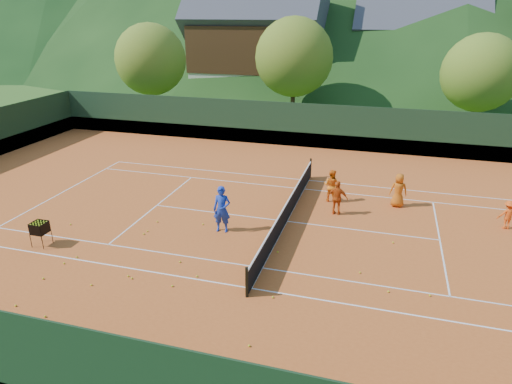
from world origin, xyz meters
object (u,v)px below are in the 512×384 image
(student_d, at_px, (508,215))
(student_b, at_px, (337,198))
(coach, at_px, (222,209))
(student_a, at_px, (331,185))
(tennis_net, at_px, (287,211))
(chalet_left, at_px, (257,42))
(chalet_mid, at_px, (416,49))
(student_c, at_px, (398,190))
(ball_hopper, at_px, (40,228))

(student_d, bearing_deg, student_b, -3.55)
(coach, xyz_separation_m, student_a, (3.97, 4.60, -0.20))
(student_a, height_order, tennis_net, student_a)
(chalet_left, bearing_deg, coach, -76.55)
(chalet_left, xyz_separation_m, chalet_mid, (16.00, 4.00, -0.66))
(student_c, height_order, student_d, student_c)
(student_b, bearing_deg, coach, 38.74)
(student_a, height_order, student_b, student_a)
(ball_hopper, bearing_deg, tennis_net, 28.78)
(student_c, height_order, chalet_mid, chalet_mid)
(student_b, distance_m, ball_hopper, 12.59)
(coach, xyz_separation_m, student_b, (4.44, 3.09, -0.20))
(tennis_net, height_order, ball_hopper, tennis_net)
(student_c, bearing_deg, student_b, 29.16)
(chalet_left, height_order, chalet_mid, chalet_left)
(chalet_left, bearing_deg, ball_hopper, -88.18)
(student_b, height_order, student_c, student_c)
(student_b, distance_m, chalet_left, 31.40)
(student_a, height_order, ball_hopper, student_a)
(ball_hopper, xyz_separation_m, chalet_mid, (14.89, 38.88, 4.22))
(ball_hopper, xyz_separation_m, chalet_left, (-1.11, 34.88, 4.88))
(chalet_left, distance_m, chalet_mid, 16.51)
(student_b, xyz_separation_m, chalet_left, (-12.02, 28.61, 4.82))
(tennis_net, bearing_deg, student_a, 61.99)
(student_b, height_order, chalet_mid, chalet_mid)
(student_b, height_order, student_d, student_b)
(student_b, distance_m, student_c, 3.18)
(chalet_left, bearing_deg, student_c, -61.34)
(coach, xyz_separation_m, chalet_mid, (8.42, 35.69, 3.97))
(student_b, relative_size, chalet_mid, 0.13)
(student_a, distance_m, student_c, 3.15)
(tennis_net, bearing_deg, chalet_left, 108.43)
(student_a, height_order, student_c, student_c)
(ball_hopper, relative_size, chalet_left, 0.07)
(student_d, xyz_separation_m, ball_hopper, (-18.09, -6.84, 0.10))
(student_a, bearing_deg, coach, 64.83)
(coach, bearing_deg, student_b, 28.23)
(student_c, bearing_deg, chalet_left, -65.20)
(student_b, height_order, ball_hopper, student_b)
(student_a, xyz_separation_m, student_c, (3.14, 0.22, 0.01))
(student_b, relative_size, tennis_net, 0.13)
(student_b, xyz_separation_m, chalet_mid, (3.98, 32.61, 4.17))
(student_a, xyz_separation_m, student_b, (0.47, -1.51, -0.00))
(student_a, relative_size, student_c, 0.99)
(coach, height_order, student_a, coach)
(student_c, relative_size, student_d, 1.27)
(student_a, bearing_deg, student_d, -171.51)
(student_a, bearing_deg, ball_hopper, 52.34)
(student_b, xyz_separation_m, student_c, (2.67, 1.73, 0.01))
(coach, relative_size, student_c, 1.23)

